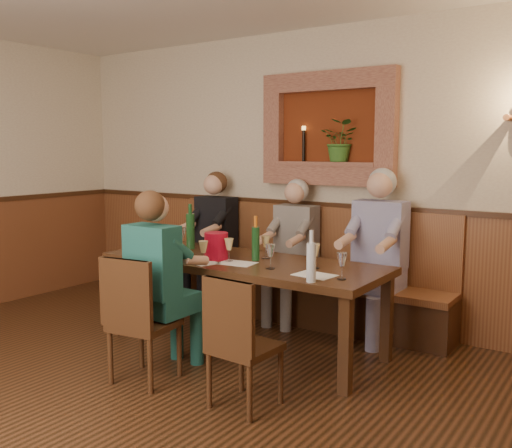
{
  "coord_description": "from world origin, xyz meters",
  "views": [
    {
      "loc": [
        2.71,
        -1.92,
        1.66
      ],
      "look_at": [
        0.1,
        1.9,
        1.05
      ],
      "focal_mm": 40.0,
      "sensor_mm": 36.0,
      "label": 1
    }
  ],
  "objects_px": {
    "bench": "(299,287)",
    "water_bottle": "(311,261)",
    "dining_table": "(243,268)",
    "person_bench_right": "(375,269)",
    "person_bench_mid": "(291,264)",
    "person_chair_front": "(162,298)",
    "wine_bottle_green_a": "(256,243)",
    "chair_near_left": "(144,345)",
    "spittoon_bucket": "(216,246)",
    "person_bench_left": "(211,251)",
    "wine_bottle_green_b": "(190,230)",
    "chair_near_right": "(243,369)"
  },
  "relations": [
    {
      "from": "person_bench_left",
      "to": "spittoon_bucket",
      "type": "xyz_separation_m",
      "value": [
        0.82,
        -0.95,
        0.27
      ]
    },
    {
      "from": "person_bench_mid",
      "to": "wine_bottle_green_a",
      "type": "xyz_separation_m",
      "value": [
        0.14,
        -0.81,
        0.33
      ]
    },
    {
      "from": "bench",
      "to": "water_bottle",
      "type": "bearing_deg",
      "value": -57.17
    },
    {
      "from": "wine_bottle_green_a",
      "to": "person_bench_mid",
      "type": "bearing_deg",
      "value": 99.77
    },
    {
      "from": "spittoon_bucket",
      "to": "wine_bottle_green_a",
      "type": "bearing_deg",
      "value": 25.29
    },
    {
      "from": "person_bench_right",
      "to": "wine_bottle_green_a",
      "type": "bearing_deg",
      "value": -131.41
    },
    {
      "from": "bench",
      "to": "person_bench_mid",
      "type": "xyz_separation_m",
      "value": [
        -0.03,
        -0.1,
        0.24
      ]
    },
    {
      "from": "dining_table",
      "to": "bench",
      "type": "xyz_separation_m",
      "value": [
        0.0,
        0.94,
        -0.35
      ]
    },
    {
      "from": "water_bottle",
      "to": "wine_bottle_green_b",
      "type": "bearing_deg",
      "value": 160.96
    },
    {
      "from": "dining_table",
      "to": "person_bench_right",
      "type": "height_order",
      "value": "person_bench_right"
    },
    {
      "from": "chair_near_right",
      "to": "spittoon_bucket",
      "type": "bearing_deg",
      "value": 139.65
    },
    {
      "from": "dining_table",
      "to": "water_bottle",
      "type": "relative_size",
      "value": 6.64
    },
    {
      "from": "person_chair_front",
      "to": "wine_bottle_green_a",
      "type": "height_order",
      "value": "person_chair_front"
    },
    {
      "from": "water_bottle",
      "to": "wine_bottle_green_a",
      "type": "bearing_deg",
      "value": 151.18
    },
    {
      "from": "spittoon_bucket",
      "to": "wine_bottle_green_a",
      "type": "xyz_separation_m",
      "value": [
        0.3,
        0.14,
        0.04
      ]
    },
    {
      "from": "dining_table",
      "to": "water_bottle",
      "type": "distance_m",
      "value": 0.96
    },
    {
      "from": "bench",
      "to": "person_bench_mid",
      "type": "bearing_deg",
      "value": -105.23
    },
    {
      "from": "wine_bottle_green_a",
      "to": "water_bottle",
      "type": "bearing_deg",
      "value": -28.82
    },
    {
      "from": "person_chair_front",
      "to": "dining_table",
      "type": "bearing_deg",
      "value": 77.25
    },
    {
      "from": "dining_table",
      "to": "person_bench_right",
      "type": "bearing_deg",
      "value": 45.42
    },
    {
      "from": "person_bench_right",
      "to": "person_chair_front",
      "type": "relative_size",
      "value": 1.09
    },
    {
      "from": "person_bench_right",
      "to": "wine_bottle_green_b",
      "type": "height_order",
      "value": "person_bench_right"
    },
    {
      "from": "bench",
      "to": "person_chair_front",
      "type": "distance_m",
      "value": 1.75
    },
    {
      "from": "bench",
      "to": "person_bench_left",
      "type": "bearing_deg",
      "value": -174.03
    },
    {
      "from": "person_bench_left",
      "to": "person_chair_front",
      "type": "bearing_deg",
      "value": -62.7
    },
    {
      "from": "wine_bottle_green_b",
      "to": "water_bottle",
      "type": "relative_size",
      "value": 1.14
    },
    {
      "from": "chair_near_left",
      "to": "person_bench_mid",
      "type": "bearing_deg",
      "value": 77.79
    },
    {
      "from": "person_bench_right",
      "to": "spittoon_bucket",
      "type": "height_order",
      "value": "person_bench_right"
    },
    {
      "from": "chair_near_right",
      "to": "spittoon_bucket",
      "type": "relative_size",
      "value": 3.89
    },
    {
      "from": "dining_table",
      "to": "chair_near_right",
      "type": "relative_size",
      "value": 2.75
    },
    {
      "from": "person_bench_right",
      "to": "person_chair_front",
      "type": "bearing_deg",
      "value": -121.76
    },
    {
      "from": "wine_bottle_green_a",
      "to": "bench",
      "type": "bearing_deg",
      "value": 96.93
    },
    {
      "from": "bench",
      "to": "person_bench_left",
      "type": "height_order",
      "value": "person_bench_left"
    },
    {
      "from": "chair_near_left",
      "to": "wine_bottle_green_a",
      "type": "height_order",
      "value": "wine_bottle_green_a"
    },
    {
      "from": "spittoon_bucket",
      "to": "person_bench_left",
      "type": "bearing_deg",
      "value": 130.9
    },
    {
      "from": "person_bench_mid",
      "to": "spittoon_bucket",
      "type": "relative_size",
      "value": 6.14
    },
    {
      "from": "chair_near_right",
      "to": "spittoon_bucket",
      "type": "xyz_separation_m",
      "value": [
        -0.85,
        0.8,
        0.61
      ]
    },
    {
      "from": "person_bench_mid",
      "to": "wine_bottle_green_b",
      "type": "xyz_separation_m",
      "value": [
        -0.67,
        -0.68,
        0.35
      ]
    },
    {
      "from": "spittoon_bucket",
      "to": "person_bench_right",
      "type": "bearing_deg",
      "value": 43.18
    },
    {
      "from": "person_bench_right",
      "to": "bench",
      "type": "bearing_deg",
      "value": 172.53
    },
    {
      "from": "bench",
      "to": "chair_near_right",
      "type": "distance_m",
      "value": 1.97
    },
    {
      "from": "person_chair_front",
      "to": "spittoon_bucket",
      "type": "height_order",
      "value": "person_chair_front"
    },
    {
      "from": "chair_near_right",
      "to": "wine_bottle_green_a",
      "type": "distance_m",
      "value": 1.27
    },
    {
      "from": "water_bottle",
      "to": "chair_near_left",
      "type": "bearing_deg",
      "value": -149.75
    },
    {
      "from": "chair_near_left",
      "to": "water_bottle",
      "type": "height_order",
      "value": "water_bottle"
    },
    {
      "from": "person_bench_mid",
      "to": "person_bench_right",
      "type": "xyz_separation_m",
      "value": [
        0.85,
        -0.0,
        0.06
      ]
    },
    {
      "from": "person_bench_mid",
      "to": "person_bench_right",
      "type": "distance_m",
      "value": 0.85
    },
    {
      "from": "chair_near_left",
      "to": "wine_bottle_green_a",
      "type": "xyz_separation_m",
      "value": [
        0.29,
        1.01,
        0.63
      ]
    },
    {
      "from": "dining_table",
      "to": "person_bench_right",
      "type": "xyz_separation_m",
      "value": [
        0.82,
        0.84,
        -0.05
      ]
    },
    {
      "from": "person_bench_mid",
      "to": "wine_bottle_green_a",
      "type": "relative_size",
      "value": 3.74
    }
  ]
}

